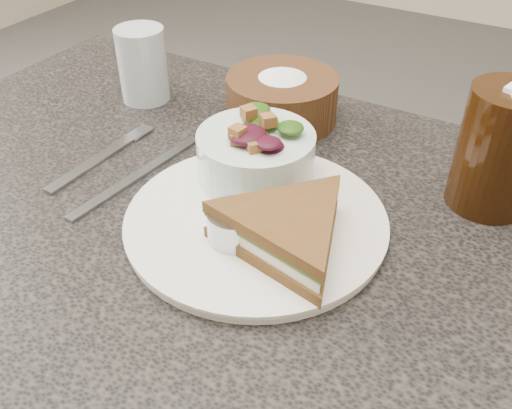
{
  "coord_description": "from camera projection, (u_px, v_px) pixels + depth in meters",
  "views": [
    {
      "loc": [
        0.3,
        -0.42,
        1.16
      ],
      "look_at": [
        0.05,
        0.01,
        0.78
      ],
      "focal_mm": 40.0,
      "sensor_mm": 36.0,
      "label": 1
    }
  ],
  "objects": [
    {
      "name": "fork",
      "position": [
        97.0,
        160.0,
        0.74
      ],
      "size": [
        0.02,
        0.17,
        0.0
      ],
      "primitive_type": "cube",
      "rotation": [
        0.0,
        0.0,
        -0.03
      ],
      "color": "gray",
      "rests_on": "dining_table"
    },
    {
      "name": "bread_basket",
      "position": [
        282.0,
        91.0,
        0.81
      ],
      "size": [
        0.21,
        0.21,
        0.09
      ],
      "primitive_type": null,
      "rotation": [
        0.0,
        0.0,
        0.39
      ],
      "color": "#472C18",
      "rests_on": "dining_table"
    },
    {
      "name": "salad_bowl",
      "position": [
        256.0,
        148.0,
        0.67
      ],
      "size": [
        0.15,
        0.15,
        0.08
      ],
      "primitive_type": null,
      "rotation": [
        0.0,
        0.0,
        -0.11
      ],
      "color": "silver",
      "rests_on": "dinner_plate"
    },
    {
      "name": "knife",
      "position": [
        138.0,
        176.0,
        0.71
      ],
      "size": [
        0.04,
        0.22,
        0.0
      ],
      "primitive_type": "cube",
      "rotation": [
        0.0,
        0.0,
        -0.1
      ],
      "color": "gray",
      "rests_on": "dining_table"
    },
    {
      "name": "dining_table",
      "position": [
        224.0,
        403.0,
        0.88
      ],
      "size": [
        1.0,
        0.7,
        0.75
      ],
      "primitive_type": "cube",
      "color": "black",
      "rests_on": "floor"
    },
    {
      "name": "water_glass",
      "position": [
        143.0,
        65.0,
        0.85
      ],
      "size": [
        0.08,
        0.08,
        0.11
      ],
      "primitive_type": "cylinder",
      "rotation": [
        0.0,
        0.0,
        -0.14
      ],
      "color": "#A6B2B9",
      "rests_on": "dining_table"
    },
    {
      "name": "dressing_ramekin",
      "position": [
        235.0,
        225.0,
        0.59
      ],
      "size": [
        0.07,
        0.07,
        0.04
      ],
      "primitive_type": "cylinder",
      "rotation": [
        0.0,
        0.0,
        -0.3
      ],
      "color": "#A9ADB8",
      "rests_on": "dinner_plate"
    },
    {
      "name": "orange_wedge",
      "position": [
        292.0,
        185.0,
        0.66
      ],
      "size": [
        0.08,
        0.08,
        0.03
      ],
      "primitive_type": "cone",
      "rotation": [
        0.0,
        0.0,
        0.43
      ],
      "color": "#FF5904",
      "rests_on": "dinner_plate"
    },
    {
      "name": "sandwich",
      "position": [
        288.0,
        231.0,
        0.57
      ],
      "size": [
        0.21,
        0.21,
        0.05
      ],
      "primitive_type": null,
      "rotation": [
        0.0,
        0.0,
        -0.21
      ],
      "color": "#51381B",
      "rests_on": "dinner_plate"
    },
    {
      "name": "cola_glass",
      "position": [
        501.0,
        145.0,
        0.63
      ],
      "size": [
        0.12,
        0.12,
        0.16
      ],
      "primitive_type": null,
      "rotation": [
        0.0,
        0.0,
        0.43
      ],
      "color": "black",
      "rests_on": "dining_table"
    },
    {
      "name": "dinner_plate",
      "position": [
        256.0,
        221.0,
        0.63
      ],
      "size": [
        0.29,
        0.29,
        0.01
      ],
      "primitive_type": "cylinder",
      "color": "silver",
      "rests_on": "dining_table"
    }
  ]
}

